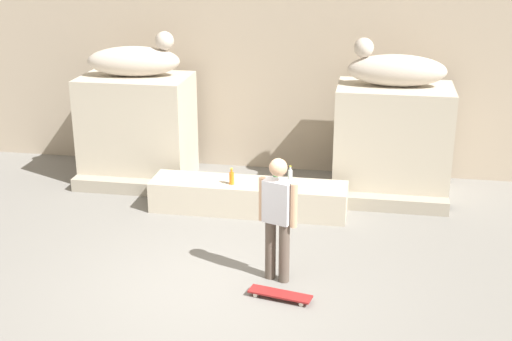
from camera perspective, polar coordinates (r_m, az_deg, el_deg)
ground_plane at (r=9.13m, az=-3.60°, el=-9.50°), size 40.00×40.00×0.00m
pedestal_left at (r=12.71m, az=-9.59°, el=3.42°), size 1.89×1.24×1.88m
pedestal_right at (r=12.01m, az=10.98°, el=2.36°), size 1.89×1.24×1.88m
statue_reclining_left at (r=12.42m, az=-9.75°, el=8.83°), size 1.67×0.81×0.78m
statue_reclining_right at (r=11.71m, az=11.19°, el=8.09°), size 1.61×0.59×0.78m
ledge_block at (r=11.28m, az=-0.61°, el=-2.14°), size 3.14×0.73×0.49m
skater at (r=8.92m, az=1.77°, el=-3.59°), size 0.52×0.31×1.67m
skateboard at (r=8.85m, az=1.97°, el=-10.01°), size 0.82×0.36×0.08m
bottle_orange at (r=11.09m, az=-1.99°, el=-0.60°), size 0.08×0.08×0.27m
bottle_clear at (r=11.12m, az=2.79°, el=-0.48°), size 0.07×0.07×0.30m
bottle_green at (r=11.05m, az=1.57°, el=-0.68°), size 0.08×0.08×0.26m
stair_step at (r=11.84m, az=-0.12°, el=-1.77°), size 6.35×0.50×0.22m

